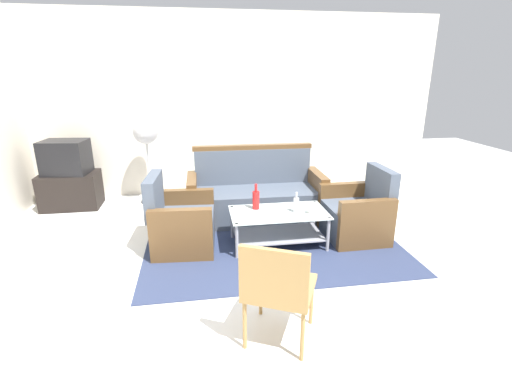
# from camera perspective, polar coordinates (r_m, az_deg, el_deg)

# --- Properties ---
(ground_plane) EXTENTS (14.00, 14.00, 0.00)m
(ground_plane) POSITION_cam_1_polar(r_m,az_deg,el_deg) (3.65, 3.51, -14.06)
(ground_plane) COLOR white
(wall_back) EXTENTS (6.52, 0.12, 2.80)m
(wall_back) POSITION_cam_1_polar(r_m,az_deg,el_deg) (6.13, -2.59, 13.14)
(wall_back) COLOR silver
(wall_back) RESTS_ON ground
(rug) EXTENTS (2.91, 2.22, 0.01)m
(rug) POSITION_cam_1_polar(r_m,az_deg,el_deg) (4.50, 2.26, -7.29)
(rug) COLOR #2D3856
(rug) RESTS_ON ground
(couch) EXTENTS (1.81, 0.76, 0.96)m
(couch) POSITION_cam_1_polar(r_m,az_deg,el_deg) (5.03, -0.07, -0.67)
(couch) COLOR #4C5666
(couch) RESTS_ON rug
(armchair_left) EXTENTS (0.75, 0.81, 0.85)m
(armchair_left) POSITION_cam_1_polar(r_m,az_deg,el_deg) (4.30, -11.45, -4.85)
(armchair_left) COLOR #4C5666
(armchair_left) RESTS_ON rug
(armchair_right) EXTENTS (0.71, 0.77, 0.85)m
(armchair_right) POSITION_cam_1_polar(r_m,az_deg,el_deg) (4.64, 15.26, -3.39)
(armchair_right) COLOR #4C5666
(armchair_right) RESTS_ON rug
(coffee_table) EXTENTS (1.10, 0.60, 0.40)m
(coffee_table) POSITION_cam_1_polar(r_m,az_deg,el_deg) (4.28, 3.46, -4.79)
(coffee_table) COLOR silver
(coffee_table) RESTS_ON rug
(bottle_clear) EXTENTS (0.06, 0.06, 0.24)m
(bottle_clear) POSITION_cam_1_polar(r_m,az_deg,el_deg) (4.22, 6.19, -1.91)
(bottle_clear) COLOR silver
(bottle_clear) RESTS_ON coffee_table
(bottle_red) EXTENTS (0.08, 0.08, 0.30)m
(bottle_red) POSITION_cam_1_polar(r_m,az_deg,el_deg) (4.28, -0.01, -1.16)
(bottle_red) COLOR red
(bottle_red) RESTS_ON coffee_table
(cup) EXTENTS (0.08, 0.08, 0.10)m
(cup) POSITION_cam_1_polar(r_m,az_deg,el_deg) (4.21, 8.61, -2.65)
(cup) COLOR silver
(cup) RESTS_ON coffee_table
(tv_stand) EXTENTS (0.80, 0.50, 0.52)m
(tv_stand) POSITION_cam_1_polar(r_m,az_deg,el_deg) (6.09, -26.56, 0.22)
(tv_stand) COLOR black
(tv_stand) RESTS_ON ground
(television) EXTENTS (0.65, 0.51, 0.48)m
(television) POSITION_cam_1_polar(r_m,az_deg,el_deg) (5.98, -27.22, 4.79)
(television) COLOR black
(television) RESTS_ON tv_stand
(pedestal_fan) EXTENTS (0.36, 0.36, 1.27)m
(pedestal_fan) POSITION_cam_1_polar(r_m,az_deg,el_deg) (5.73, -16.56, 8.14)
(pedestal_fan) COLOR #2D2D33
(pedestal_fan) RESTS_ON ground
(wicker_chair) EXTENTS (0.64, 0.64, 0.84)m
(wicker_chair) POSITION_cam_1_polar(r_m,az_deg,el_deg) (2.72, 3.34, -14.13)
(wicker_chair) COLOR #AD844C
(wicker_chair) RESTS_ON ground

